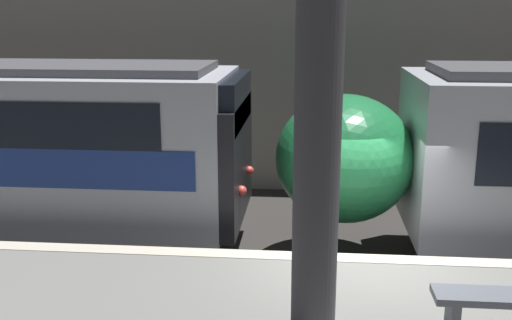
% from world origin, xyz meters
% --- Properties ---
extents(station_rear_barrier, '(50.00, 0.15, 5.33)m').
position_xyz_m(station_rear_barrier, '(0.00, 6.62, 2.66)').
color(station_rear_barrier, '#9E998E').
rests_on(station_rear_barrier, ground).
extents(support_pillar_near, '(0.48, 0.48, 3.80)m').
position_xyz_m(support_pillar_near, '(-0.74, -2.09, 2.96)').
color(support_pillar_near, '#47474C').
rests_on(support_pillar_near, platform).
extents(platform_bench, '(1.50, 0.40, 0.45)m').
position_xyz_m(platform_bench, '(1.30, -2.00, 1.40)').
color(platform_bench, slate).
rests_on(platform_bench, platform).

